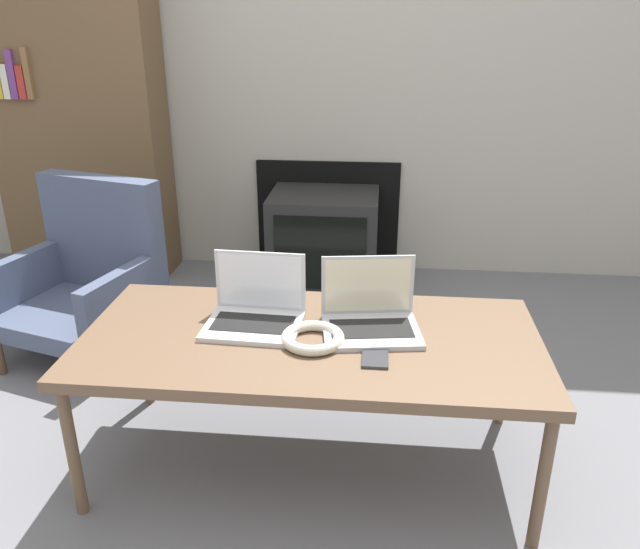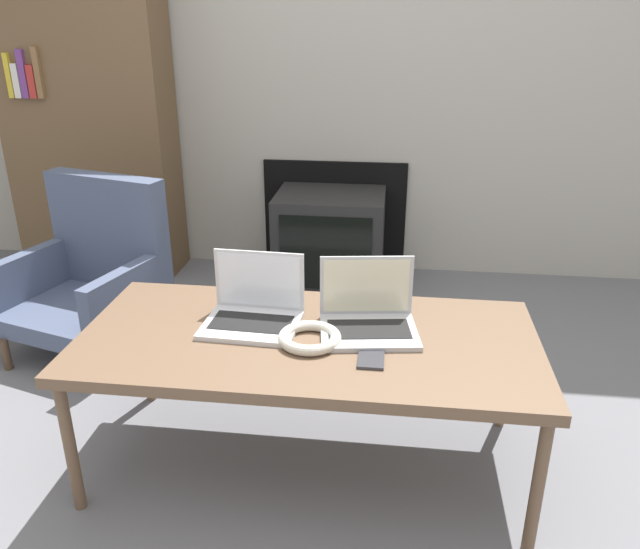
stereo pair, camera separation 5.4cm
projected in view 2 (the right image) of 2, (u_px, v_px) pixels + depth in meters
name	position (u px, v px, depth m)	size (l,w,h in m)	color
ground_plane	(297.00, 519.00, 1.85)	(14.00, 14.00, 0.00)	slate
wall_back	(356.00, 34.00, 3.24)	(7.00, 0.08, 2.60)	#ADA89E
table	(308.00, 345.00, 1.91)	(1.40, 0.66, 0.48)	brown
laptop_left	(254.00, 309.00, 1.97)	(0.30, 0.25, 0.21)	silver
laptop_right	(368.00, 315.00, 1.93)	(0.33, 0.27, 0.21)	#B2B2B7
headphones	(310.00, 338.00, 1.85)	(0.19, 0.19, 0.03)	beige
phone	(371.00, 358.00, 1.77)	(0.07, 0.12, 0.01)	#333338
tv	(330.00, 239.00, 3.39)	(0.57, 0.46, 0.51)	black
armchair	(94.00, 270.00, 2.77)	(0.72, 0.70, 0.73)	#47516B
bookshelf	(88.00, 112.00, 3.37)	(0.89, 0.32, 1.79)	brown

